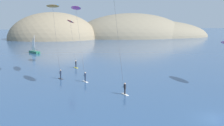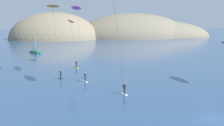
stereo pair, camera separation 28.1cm
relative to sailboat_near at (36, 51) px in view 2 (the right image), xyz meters
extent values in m
plane|color=#2D4C75|center=(22.57, -66.19, -0.64)|extent=(600.00, 600.00, 0.00)
ellipsoid|color=#84755B|center=(6.51, 67.11, -0.64)|extent=(48.96, 39.86, 29.45)
ellipsoid|color=#7A705B|center=(53.30, 72.70, -0.64)|extent=(69.27, 43.13, 29.02)
ellipsoid|color=#7A705B|center=(61.77, 70.90, -0.64)|extent=(80.92, 34.04, 21.24)
cube|color=#23664C|center=(-0.16, 0.26, -0.29)|extent=(3.73, 4.81, 0.70)
cone|color=#23664C|center=(1.11, -1.78, -0.29)|extent=(1.71, 2.18, 0.67)
cylinder|color=#B2B2B7|center=(0.00, 0.00, 2.56)|extent=(0.12, 0.12, 5.00)
pyramid|color=white|center=(-0.48, 0.77, 2.38)|extent=(1.02, 1.57, 4.25)
cylinder|color=#A5A5AD|center=(-0.48, 0.77, 0.31)|extent=(1.02, 1.57, 0.08)
cube|color=yellow|center=(10.28, -30.14, -0.60)|extent=(0.93, 1.54, 0.08)
cylinder|color=black|center=(10.28, -30.14, -0.16)|extent=(0.22, 0.22, 0.80)
cube|color=black|center=(10.28, -30.14, 0.54)|extent=(0.23, 0.36, 0.60)
sphere|color=beige|center=(10.28, -30.14, 0.96)|extent=(0.22, 0.22, 0.22)
cylinder|color=black|center=(10.24, -29.80, 0.42)|extent=(0.55, 0.09, 0.04)
ellipsoid|color=red|center=(9.68, -24.21, 9.52)|extent=(1.87, 4.69, 0.90)
cylinder|color=#23D6DB|center=(9.68, -24.21, 9.57)|extent=(0.59, 4.34, 0.16)
cylinder|color=#333338|center=(9.96, -27.00, 4.92)|extent=(0.59, 5.61, 9.02)
cube|color=#2D2D33|center=(6.55, -41.35, -0.60)|extent=(0.87, 1.55, 0.08)
cylinder|color=#192338|center=(6.55, -41.35, -0.16)|extent=(0.22, 0.22, 0.80)
cube|color=#192338|center=(6.55, -41.35, 0.54)|extent=(0.29, 0.38, 0.60)
sphere|color=tan|center=(6.55, -41.35, 0.96)|extent=(0.22, 0.22, 0.22)
cylinder|color=black|center=(6.45, -41.01, 0.42)|extent=(0.54, 0.20, 0.04)
ellipsoid|color=orange|center=(5.54, -38.11, 12.37)|extent=(3.31, 6.28, 0.61)
cylinder|color=#0F7FE5|center=(5.54, -38.11, 12.42)|extent=(1.87, 5.57, 0.16)
cylinder|color=#333338|center=(5.99, -39.56, 6.35)|extent=(0.93, 2.93, 11.86)
cube|color=silver|center=(10.58, -44.65, -0.60)|extent=(0.86, 1.55, 0.08)
cylinder|color=#192338|center=(10.58, -44.65, -0.16)|extent=(0.22, 0.22, 0.80)
cube|color=#192338|center=(10.58, -44.65, 0.54)|extent=(0.25, 0.37, 0.60)
sphere|color=beige|center=(10.58, -44.65, 0.96)|extent=(0.22, 0.22, 0.22)
cylinder|color=black|center=(10.53, -44.31, 0.42)|extent=(0.55, 0.13, 0.04)
ellipsoid|color=#D62D9E|center=(9.69, -39.14, 12.04)|extent=(2.09, 6.12, 0.80)
cylinder|color=#28D160|center=(9.69, -39.14, 12.09)|extent=(1.07, 5.67, 0.16)
cylinder|color=#333338|center=(10.11, -41.73, 6.18)|extent=(0.86, 5.19, 11.53)
cube|color=silver|center=(15.08, -54.13, -0.60)|extent=(0.79, 1.55, 0.08)
cylinder|color=black|center=(15.08, -54.13, -0.16)|extent=(0.22, 0.22, 0.80)
cube|color=black|center=(15.08, -54.13, 0.54)|extent=(0.30, 0.39, 0.60)
sphere|color=tan|center=(15.08, -54.13, 0.96)|extent=(0.22, 0.22, 0.22)
cylinder|color=black|center=(14.97, -53.80, 0.42)|extent=(0.53, 0.22, 0.04)
cylinder|color=#333338|center=(14.52, -52.56, 6.72)|extent=(0.92, 2.51, 12.60)
camera|label=1|loc=(5.02, -91.60, 9.90)|focal=45.00mm
camera|label=2|loc=(5.29, -91.66, 9.90)|focal=45.00mm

